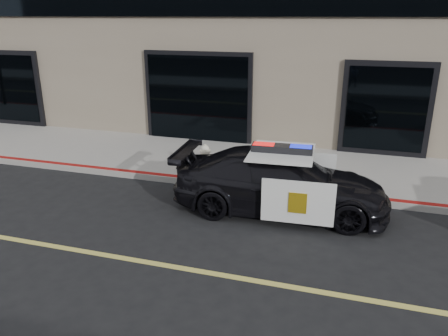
# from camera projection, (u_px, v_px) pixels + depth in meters

# --- Properties ---
(ground) EXTENTS (120.00, 120.00, 0.00)m
(ground) POSITION_uv_depth(u_px,v_px,m) (115.00, 257.00, 7.45)
(ground) COLOR black
(ground) RESTS_ON ground
(sidewalk_n) EXTENTS (60.00, 3.50, 0.15)m
(sidewalk_n) POSITION_uv_depth(u_px,v_px,m) (212.00, 160.00, 12.16)
(sidewalk_n) COLOR gray
(sidewalk_n) RESTS_ON ground
(police_car) EXTENTS (2.30, 4.59, 1.44)m
(police_car) POSITION_uv_depth(u_px,v_px,m) (281.00, 182.00, 9.00)
(police_car) COLOR black
(police_car) RESTS_ON ground
(fire_hydrant) EXTENTS (0.32, 0.45, 0.72)m
(fire_hydrant) POSITION_uv_depth(u_px,v_px,m) (205.00, 159.00, 10.94)
(fire_hydrant) COLOR silver
(fire_hydrant) RESTS_ON sidewalk_n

